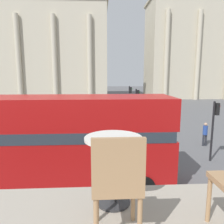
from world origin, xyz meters
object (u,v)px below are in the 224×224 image
pedestrian_red (82,101)px  pedestrian_yellow (91,110)px  cafe_chair_0 (117,182)px  pedestrian_grey (128,101)px  plaza_building_left (32,55)px  pedestrian_blue (205,133)px  plaza_building_right (202,50)px  traffic_light_mid (137,104)px  cafe_dining_table (114,155)px  double_decker_bus (42,138)px  traffic_light_near (214,122)px  traffic_light_far (130,98)px

pedestrian_red → pedestrian_yellow: bearing=-132.9°
cafe_chair_0 → pedestrian_yellow: cafe_chair_0 is taller
pedestrian_red → pedestrian_grey: (7.39, 0.94, -0.14)m
cafe_chair_0 → pedestrian_red: (-2.91, 32.63, -3.12)m
plaza_building_left → pedestrian_blue: plaza_building_left is taller
pedestrian_yellow → plaza_building_left: bearing=-11.8°
plaza_building_left → pedestrian_blue: bearing=-57.3°
plaza_building_right → pedestrian_blue: bearing=-114.1°
cafe_chair_0 → pedestrian_grey: (4.48, 33.57, -3.26)m
cafe_chair_0 → pedestrian_yellow: size_ratio=0.52×
pedestrian_grey → pedestrian_red: bearing=99.4°
traffic_light_mid → pedestrian_blue: bearing=-45.5°
cafe_dining_table → pedestrian_blue: cafe_dining_table is taller
traffic_light_mid → pedestrian_red: (-6.05, 15.17, -1.46)m
plaza_building_left → plaza_building_right: size_ratio=1.28×
cafe_dining_table → plaza_building_left: bearing=107.3°
cafe_chair_0 → pedestrian_grey: bearing=85.4°
double_decker_bus → plaza_building_right: plaza_building_right is taller
traffic_light_near → pedestrian_blue: 3.21m
plaza_building_right → traffic_light_near: bearing=-113.7°
pedestrian_blue → plaza_building_left: bearing=120.2°
cafe_dining_table → traffic_light_near: cafe_dining_table is taller
pedestrian_red → pedestrian_blue: bearing=-116.3°
cafe_dining_table → pedestrian_red: bearing=95.2°
traffic_light_mid → pedestrian_grey: traffic_light_mid is taller
pedestrian_red → cafe_chair_0: bearing=-139.0°
pedestrian_blue → traffic_light_far: bearing=110.6°
traffic_light_near → pedestrian_yellow: size_ratio=2.02×
double_decker_bus → traffic_light_far: bearing=64.0°
pedestrian_yellow → traffic_light_near: bearing=168.3°
cafe_dining_table → traffic_light_mid: (3.13, 16.93, -1.68)m
cafe_dining_table → double_decker_bus: bearing=110.5°
traffic_light_far → pedestrian_yellow: 4.71m
cafe_chair_0 → plaza_building_right: (23.28, 48.64, 6.56)m
traffic_light_mid → pedestrian_yellow: traffic_light_mid is taller
plaza_building_left → traffic_light_far: plaza_building_left is taller
cafe_chair_0 → traffic_light_near: size_ratio=0.26×
double_decker_bus → pedestrian_grey: double_decker_bus is taller
traffic_light_near → pedestrian_blue: size_ratio=2.10×
traffic_light_far → double_decker_bus: bearing=-111.7°
pedestrian_yellow → traffic_light_far: bearing=-142.4°
cafe_dining_table → plaza_building_right: bearing=64.2°
cafe_dining_table → pedestrian_yellow: 23.39m
traffic_light_mid → pedestrian_red: bearing=111.7°
plaza_building_left → pedestrian_grey: size_ratio=20.08×
double_decker_bus → traffic_light_near: size_ratio=3.21×
cafe_dining_table → traffic_light_far: bearing=81.7°
cafe_chair_0 → traffic_light_far: size_ratio=0.24×
pedestrian_grey → pedestrian_yellow: bearing=152.6°
traffic_light_mid → pedestrian_grey: 16.25m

